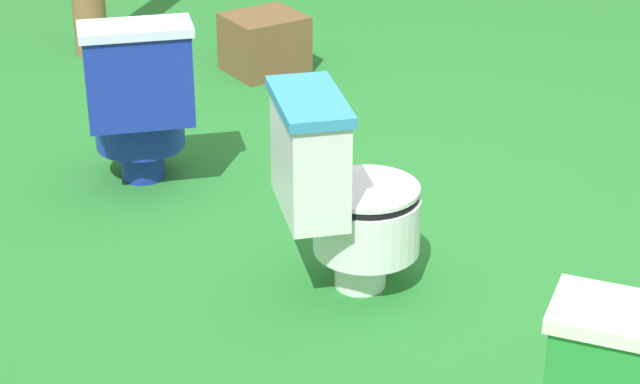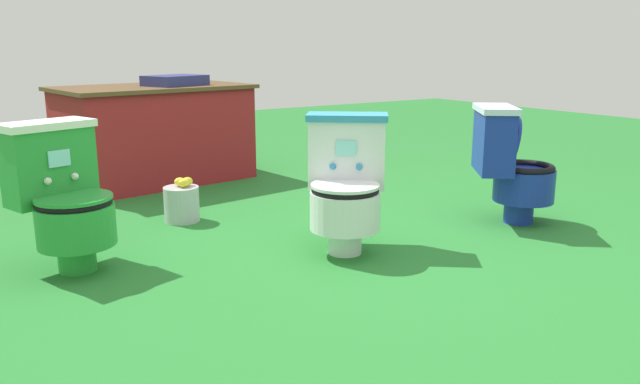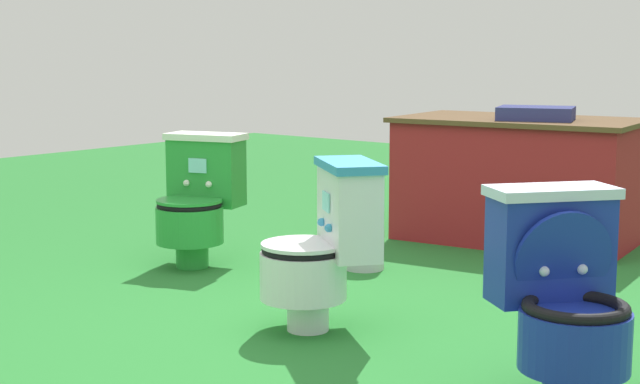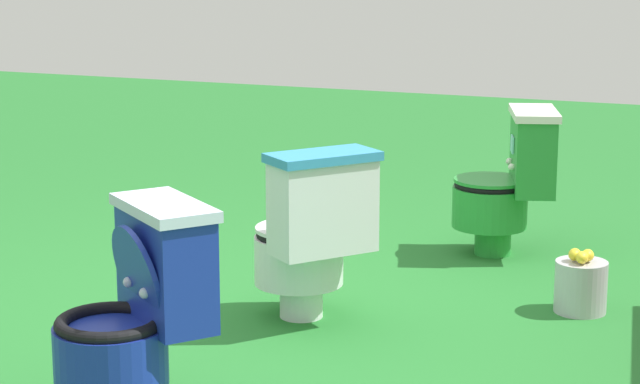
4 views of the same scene
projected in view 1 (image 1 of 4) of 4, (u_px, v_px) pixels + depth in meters
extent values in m
plane|color=#26752D|center=(329.00, 247.00, 4.27)|extent=(14.00, 14.00, 0.00)
cylinder|color=white|center=(360.00, 267.00, 3.99)|extent=(0.25, 0.25, 0.14)
cylinder|color=white|center=(367.00, 224.00, 3.92)|extent=(0.52, 0.52, 0.20)
torus|color=black|center=(367.00, 194.00, 3.87)|extent=(0.50, 0.50, 0.04)
cylinder|color=#338CBF|center=(367.00, 208.00, 3.90)|extent=(0.34, 0.34, 0.01)
cube|color=white|center=(310.00, 159.00, 3.77)|extent=(0.44, 0.40, 0.37)
cube|color=#338CBF|center=(309.00, 101.00, 3.68)|extent=(0.47, 0.44, 0.04)
cube|color=#8CE0E5|center=(339.00, 142.00, 3.77)|extent=(0.09, 0.07, 0.08)
cylinder|color=white|center=(367.00, 189.00, 3.86)|extent=(0.51, 0.51, 0.02)
sphere|color=#338CBF|center=(336.00, 161.00, 3.87)|extent=(0.04, 0.04, 0.04)
sphere|color=#338CBF|center=(345.00, 178.00, 3.75)|extent=(0.04, 0.04, 0.04)
cylinder|color=#192D9E|center=(143.00, 162.00, 4.79)|extent=(0.25, 0.25, 0.14)
cylinder|color=#192D9E|center=(139.00, 123.00, 4.74)|extent=(0.52, 0.52, 0.20)
torus|color=black|center=(138.00, 97.00, 4.69)|extent=(0.50, 0.50, 0.04)
cylinder|color=silver|center=(138.00, 109.00, 4.71)|extent=(0.34, 0.34, 0.01)
cube|color=#192D9E|center=(139.00, 79.00, 4.44)|extent=(0.40, 0.44, 0.37)
cube|color=silver|center=(135.00, 29.00, 4.36)|extent=(0.44, 0.47, 0.04)
cube|color=#8CE0E5|center=(136.00, 58.00, 4.51)|extent=(0.07, 0.09, 0.08)
cylinder|color=#192D9E|center=(137.00, 74.00, 4.54)|extent=(0.29, 0.33, 0.35)
sphere|color=silver|center=(120.00, 83.00, 4.55)|extent=(0.04, 0.04, 0.04)
sphere|color=silver|center=(155.00, 80.00, 4.57)|extent=(0.04, 0.04, 0.04)
sphere|color=white|center=(613.00, 384.00, 2.72)|extent=(0.04, 0.04, 0.04)
cube|color=brown|center=(264.00, 43.00, 5.94)|extent=(0.44, 0.46, 0.30)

